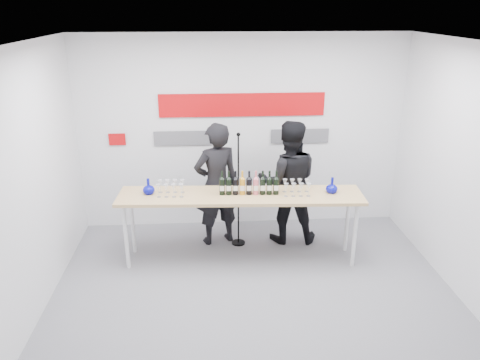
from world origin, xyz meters
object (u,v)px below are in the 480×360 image
object	(u,v)px
presenter_left	(216,185)
presenter_right	(288,182)
mic_stand	(238,211)
tasting_table	(241,199)

from	to	relation	value
presenter_left	presenter_right	world-z (taller)	presenter_right
presenter_left	mic_stand	bearing A→B (deg)	141.77
presenter_right	mic_stand	world-z (taller)	presenter_right
tasting_table	presenter_right	size ratio (longest dim) A/B	1.79
mic_stand	presenter_right	bearing A→B (deg)	12.33
tasting_table	presenter_right	bearing A→B (deg)	39.76
presenter_right	presenter_left	bearing A→B (deg)	3.89
presenter_right	mic_stand	bearing A→B (deg)	11.85
presenter_left	mic_stand	size ratio (longest dim) A/B	1.06
mic_stand	tasting_table	bearing A→B (deg)	-85.66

